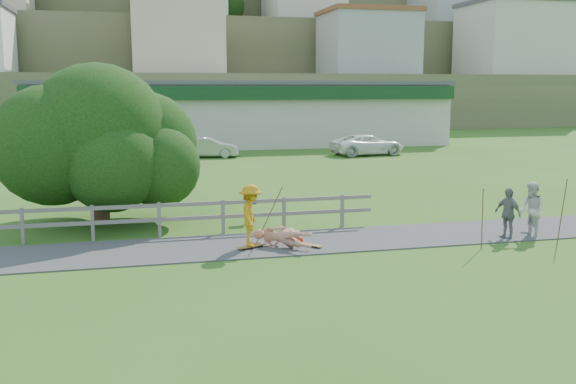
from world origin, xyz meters
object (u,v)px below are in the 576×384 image
object	(u,v)px
spectator_a	(532,210)
bbq	(250,210)
tree	(99,165)
car_white	(368,145)
skater_rider	(251,219)
skater_fallen	(282,237)
spectator_b	(508,213)
car_silver	(208,147)

from	to	relation	value
spectator_a	bbq	xyz separation A→B (m)	(-8.11, 4.24, -0.43)
tree	car_white	bearing A→B (deg)	48.06
skater_rider	spectator_a	distance (m)	8.76
skater_rider	spectator_a	xyz separation A→B (m)	(8.74, -0.59, -0.03)
skater_fallen	spectator_b	bearing A→B (deg)	-51.01
skater_fallen	spectator_b	distance (m)	7.06
car_silver	skater_rider	bearing A→B (deg)	-173.98
skater_rider	spectator_a	bearing A→B (deg)	-80.94
skater_rider	skater_fallen	xyz separation A→B (m)	(0.88, -0.12, -0.56)
tree	skater_fallen	bearing A→B (deg)	-43.39
spectator_b	tree	distance (m)	13.44
car_white	tree	bearing A→B (deg)	130.10
skater_rider	car_silver	xyz separation A→B (m)	(1.69, 24.76, -0.23)
car_silver	bbq	bearing A→B (deg)	-172.93
car_silver	spectator_a	bearing A→B (deg)	-154.52
spectator_a	skater_rider	bearing A→B (deg)	-91.87
car_white	bbq	xyz separation A→B (m)	(-11.90, -19.95, -0.27)
spectator_b	car_silver	xyz separation A→B (m)	(-6.22, 25.35, -0.13)
skater_rider	car_white	distance (m)	26.73
car_white	bbq	distance (m)	23.23
skater_fallen	spectator_a	bearing A→B (deg)	-50.61
spectator_b	bbq	size ratio (longest dim) A/B	1.83
skater_rider	bbq	distance (m)	3.74
spectator_b	tree	bearing A→B (deg)	-132.29
car_white	spectator_b	bearing A→B (deg)	161.21
bbq	skater_fallen	bearing A→B (deg)	-85.35
skater_rider	bbq	bearing A→B (deg)	3.04
spectator_a	car_white	distance (m)	24.48
skater_fallen	car_white	xyz separation A→B (m)	(11.65, 23.72, 0.37)
skater_fallen	bbq	size ratio (longest dim) A/B	2.10
car_silver	bbq	xyz separation A→B (m)	(-1.06, -21.11, -0.23)
spectator_a	car_white	size ratio (longest dim) A/B	0.34
bbq	spectator_b	bearing A→B (deg)	-29.38
skater_rider	tree	bearing A→B (deg)	54.89
spectator_a	car_silver	world-z (taller)	spectator_a
skater_fallen	car_white	size ratio (longest dim) A/B	0.36
car_white	tree	size ratio (longest dim) A/B	0.67
skater_fallen	spectator_b	world-z (taller)	spectator_b
skater_rider	car_white	size ratio (longest dim) A/B	0.35
skater_fallen	bbq	distance (m)	3.78
bbq	tree	bearing A→B (deg)	167.69
skater_rider	spectator_a	size ratio (longest dim) A/B	1.04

